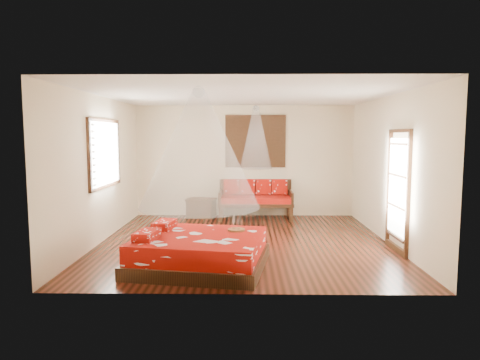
% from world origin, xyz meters
% --- Properties ---
extents(room, '(5.54, 5.54, 2.84)m').
position_xyz_m(room, '(0.00, 0.00, 1.40)').
color(room, black).
rests_on(room, ground).
extents(bed, '(2.24, 2.08, 0.63)m').
position_xyz_m(bed, '(-0.69, -1.60, 0.25)').
color(bed, black).
rests_on(bed, floor).
extents(daybed, '(1.81, 0.81, 0.95)m').
position_xyz_m(daybed, '(0.27, 2.38, 0.52)').
color(daybed, black).
rests_on(daybed, floor).
extents(storage_chest, '(0.78, 0.63, 0.48)m').
position_xyz_m(storage_chest, '(-1.08, 2.45, 0.24)').
color(storage_chest, black).
rests_on(storage_chest, floor).
extents(shutter_panel, '(1.52, 0.06, 1.32)m').
position_xyz_m(shutter_panel, '(0.27, 2.72, 1.90)').
color(shutter_panel, black).
rests_on(shutter_panel, wall_back).
extents(window_left, '(0.10, 1.74, 1.34)m').
position_xyz_m(window_left, '(-2.71, 0.20, 1.70)').
color(window_left, black).
rests_on(window_left, wall_left).
extents(glazed_door, '(0.08, 1.02, 2.16)m').
position_xyz_m(glazed_door, '(2.72, -0.60, 1.07)').
color(glazed_door, black).
rests_on(glazed_door, floor).
extents(wine_tray, '(0.28, 0.28, 0.22)m').
position_xyz_m(wine_tray, '(-0.12, -1.25, 0.56)').
color(wine_tray, brown).
rests_on(wine_tray, bed).
extents(mosquito_net_main, '(1.86, 1.86, 1.80)m').
position_xyz_m(mosquito_net_main, '(-0.68, -1.60, 1.85)').
color(mosquito_net_main, white).
rests_on(mosquito_net_main, ceiling).
extents(mosquito_net_daybed, '(0.77, 0.77, 1.50)m').
position_xyz_m(mosquito_net_daybed, '(0.27, 2.25, 2.00)').
color(mosquito_net_daybed, white).
rests_on(mosquito_net_daybed, ceiling).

